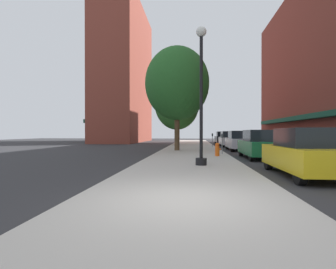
# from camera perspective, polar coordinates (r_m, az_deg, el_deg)

# --- Properties ---
(ground_plane) EXTENTS (90.00, 90.00, 0.00)m
(ground_plane) POSITION_cam_1_polar(r_m,az_deg,el_deg) (23.83, 14.72, -3.23)
(ground_plane) COLOR #2D2D30
(sidewalk_slab) EXTENTS (4.80, 50.00, 0.12)m
(sidewalk_slab) POSITION_cam_1_polar(r_m,az_deg,el_deg) (24.52, 5.06, -2.98)
(sidewalk_slab) COLOR #B7B2A8
(sidewalk_slab) RESTS_ON ground
(building_far_background) EXTENTS (6.80, 18.00, 21.88)m
(building_far_background) POSITION_cam_1_polar(r_m,az_deg,el_deg) (44.92, -9.29, 12.48)
(building_far_background) COLOR brown
(building_far_background) RESTS_ON ground
(lamppost) EXTENTS (0.48, 0.48, 5.90)m
(lamppost) POSITION_cam_1_polar(r_m,az_deg,el_deg) (11.48, 7.17, 8.91)
(lamppost) COLOR black
(lamppost) RESTS_ON sidewalk_slab
(fire_hydrant) EXTENTS (0.33, 0.26, 0.79)m
(fire_hydrant) POSITION_cam_1_polar(r_m,az_deg,el_deg) (15.92, 10.58, -3.15)
(fire_hydrant) COLOR #E05614
(fire_hydrant) RESTS_ON sidewalk_slab
(parking_meter_near) EXTENTS (0.14, 0.09, 1.31)m
(parking_meter_near) POSITION_cam_1_polar(r_m,az_deg,el_deg) (26.40, 9.54, -0.81)
(parking_meter_near) COLOR slate
(parking_meter_near) RESTS_ON sidewalk_slab
(parking_meter_far) EXTENTS (0.14, 0.09, 1.31)m
(parking_meter_far) POSITION_cam_1_polar(r_m,az_deg,el_deg) (17.53, 11.61, -1.42)
(parking_meter_far) COLOR slate
(parking_meter_far) RESTS_ON sidewalk_slab
(tree_near) EXTENTS (5.09, 5.09, 7.57)m
(tree_near) POSITION_cam_1_polar(r_m,az_deg,el_deg) (30.59, 1.92, 6.51)
(tree_near) COLOR #4C3823
(tree_near) RESTS_ON sidewalk_slab
(tree_mid) EXTENTS (5.02, 5.02, 8.14)m
(tree_mid) POSITION_cam_1_polar(r_m,az_deg,el_deg) (21.15, 1.96, 10.91)
(tree_mid) COLOR #4C3823
(tree_mid) RESTS_ON sidewalk_slab
(car_yellow) EXTENTS (1.80, 4.30, 1.66)m
(car_yellow) POSITION_cam_1_polar(r_m,az_deg,el_deg) (10.21, 27.50, -3.54)
(car_yellow) COLOR black
(car_yellow) RESTS_ON ground
(car_green) EXTENTS (1.80, 4.30, 1.66)m
(car_green) POSITION_cam_1_polar(r_m,az_deg,el_deg) (16.16, 19.16, -2.09)
(car_green) COLOR black
(car_green) RESTS_ON ground
(car_silver) EXTENTS (1.80, 4.30, 1.66)m
(car_silver) POSITION_cam_1_polar(r_m,az_deg,el_deg) (22.97, 15.06, -1.35)
(car_silver) COLOR black
(car_silver) RESTS_ON ground
(car_white) EXTENTS (1.80, 4.30, 1.66)m
(car_white) POSITION_cam_1_polar(r_m,az_deg,el_deg) (29.22, 12.99, -0.98)
(car_white) COLOR black
(car_white) RESTS_ON ground
(car_black) EXTENTS (1.80, 4.30, 1.66)m
(car_black) POSITION_cam_1_polar(r_m,az_deg,el_deg) (35.35, 11.68, -0.74)
(car_black) COLOR black
(car_black) RESTS_ON ground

